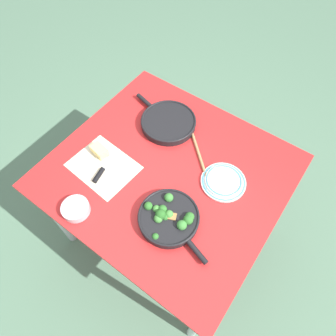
# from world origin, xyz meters

# --- Properties ---
(ground_plane) EXTENTS (14.00, 14.00, 0.00)m
(ground_plane) POSITION_xyz_m (0.00, 0.00, 0.00)
(ground_plane) COLOR #51755B
(dining_table_red) EXTENTS (1.12, 1.03, 0.78)m
(dining_table_red) POSITION_xyz_m (0.00, 0.00, 0.69)
(dining_table_red) COLOR red
(dining_table_red) RESTS_ON ground_plane
(skillet_broccoli) EXTENTS (0.38, 0.28, 0.08)m
(skillet_broccoli) POSITION_xyz_m (0.16, -0.21, 0.81)
(skillet_broccoli) COLOR black
(skillet_broccoli) RESTS_ON dining_table_red
(skillet_eggs) EXTENTS (0.42, 0.30, 0.04)m
(skillet_eggs) POSITION_xyz_m (-0.17, 0.24, 0.80)
(skillet_eggs) COLOR black
(skillet_eggs) RESTS_ON dining_table_red
(wooden_spoon) EXTENTS (0.31, 0.28, 0.02)m
(wooden_spoon) POSITION_xyz_m (0.00, 0.23, 0.79)
(wooden_spoon) COLOR #A87A4C
(wooden_spoon) RESTS_ON dining_table_red
(parchment_sheet) EXTENTS (0.34, 0.27, 0.00)m
(parchment_sheet) POSITION_xyz_m (-0.28, -0.17, 0.78)
(parchment_sheet) COLOR beige
(parchment_sheet) RESTS_ON dining_table_red
(grater_knife) EXTENTS (0.07, 0.23, 0.02)m
(grater_knife) POSITION_xyz_m (-0.26, -0.19, 0.79)
(grater_knife) COLOR silver
(grater_knife) RESTS_ON dining_table_red
(cheese_block) EXTENTS (0.10, 0.07, 0.04)m
(cheese_block) POSITION_xyz_m (-0.34, -0.12, 0.80)
(cheese_block) COLOR #EFD67A
(cheese_block) RESTS_ON dining_table_red
(dinner_plate_stack) EXTENTS (0.22, 0.22, 0.03)m
(dinner_plate_stack) POSITION_xyz_m (0.26, 0.10, 0.79)
(dinner_plate_stack) COLOR white
(dinner_plate_stack) RESTS_ON dining_table_red
(prep_bowl_steel) EXTENTS (0.13, 0.13, 0.04)m
(prep_bowl_steel) POSITION_xyz_m (-0.21, -0.42, 0.80)
(prep_bowl_steel) COLOR #B7B7BC
(prep_bowl_steel) RESTS_ON dining_table_red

